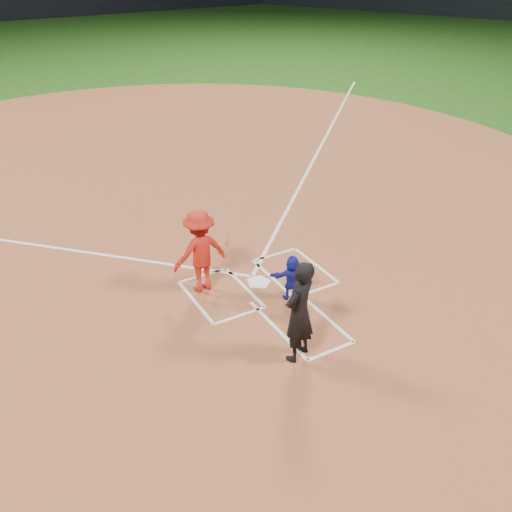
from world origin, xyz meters
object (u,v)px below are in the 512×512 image
catcher (292,278)px  umpire (299,312)px  batter_at_plate (200,251)px  home_plate (259,282)px

catcher → umpire: size_ratio=0.50×
umpire → batter_at_plate: size_ratio=1.08×
catcher → umpire: 2.02m
umpire → catcher: bearing=-144.4°
catcher → batter_at_plate: (-1.54, 1.32, 0.44)m
umpire → batter_at_plate: umpire is taller
home_plate → umpire: bearing=75.9°
home_plate → catcher: 1.07m
home_plate → batter_at_plate: size_ratio=0.31×
home_plate → catcher: catcher is taller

